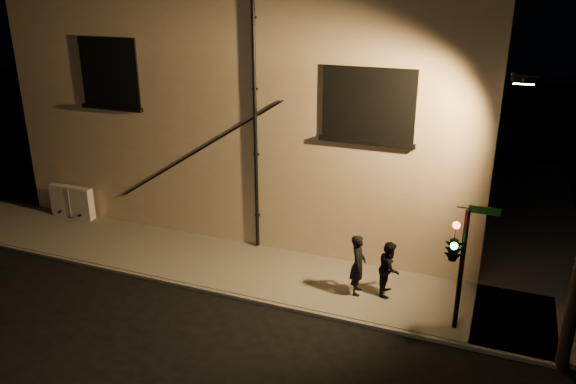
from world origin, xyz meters
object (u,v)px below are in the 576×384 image
at_px(utility_cabinet, 72,202).
at_px(pedestrian_a, 358,265).
at_px(traffic_signal, 454,248).
at_px(pedestrian_b, 389,268).

height_order(utility_cabinet, pedestrian_a, pedestrian_a).
xyz_separation_m(pedestrian_a, traffic_signal, (2.48, -0.82, 1.32)).
height_order(pedestrian_a, traffic_signal, traffic_signal).
bearing_deg(traffic_signal, utility_cabinet, 170.52).
relative_size(pedestrian_b, traffic_signal, 0.47).
relative_size(pedestrian_a, traffic_signal, 0.53).
relative_size(utility_cabinet, pedestrian_b, 1.15).
xyz_separation_m(utility_cabinet, pedestrian_a, (11.02, -1.43, 0.28)).
bearing_deg(pedestrian_b, traffic_signal, -126.59).
distance_m(pedestrian_b, traffic_signal, 2.46).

